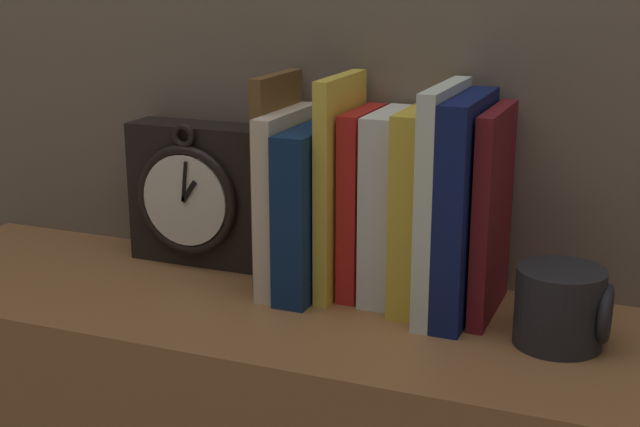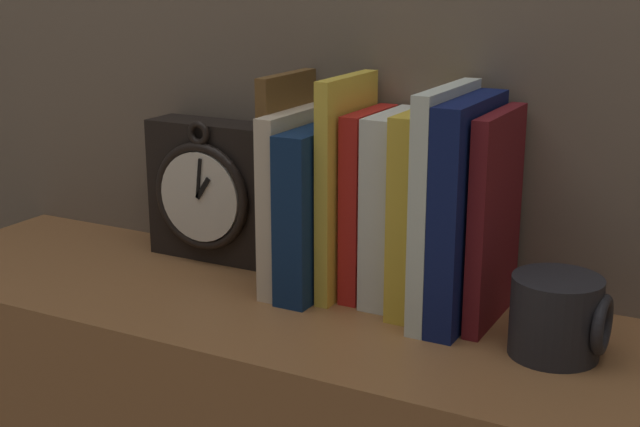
{
  "view_description": "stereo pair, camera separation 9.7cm",
  "coord_description": "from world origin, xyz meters",
  "views": [
    {
      "loc": [
        0.35,
        -0.86,
        1.19
      ],
      "look_at": [
        0.0,
        0.0,
        0.92
      ],
      "focal_mm": 50.0,
      "sensor_mm": 36.0,
      "label": 1
    },
    {
      "loc": [
        0.44,
        -0.82,
        1.19
      ],
      "look_at": [
        0.0,
        0.0,
        0.92
      ],
      "focal_mm": 50.0,
      "sensor_mm": 36.0,
      "label": 2
    }
  ],
  "objects": [
    {
      "name": "book_slot3_yellow",
      "position": [
        -0.01,
        0.08,
        0.94
      ],
      "size": [
        0.02,
        0.13,
        0.26
      ],
      "color": "yellow",
      "rests_on": "bookshelf"
    },
    {
      "name": "book_slot4_red",
      "position": [
        0.02,
        0.08,
        0.92
      ],
      "size": [
        0.02,
        0.11,
        0.22
      ],
      "color": "red",
      "rests_on": "bookshelf"
    },
    {
      "name": "clock",
      "position": [
        -0.21,
        0.11,
        0.9
      ],
      "size": [
        0.18,
        0.07,
        0.19
      ],
      "color": "black",
      "rests_on": "bookshelf"
    },
    {
      "name": "book_slot2_navy",
      "position": [
        -0.04,
        0.06,
        0.91
      ],
      "size": [
        0.04,
        0.15,
        0.2
      ],
      "color": "navy",
      "rests_on": "bookshelf"
    },
    {
      "name": "mug",
      "position": [
        0.26,
        0.01,
        0.85
      ],
      "size": [
        0.1,
        0.09,
        0.08
      ],
      "color": "#232328",
      "rests_on": "bookshelf"
    },
    {
      "name": "book_slot9_maroon",
      "position": [
        0.17,
        0.07,
        0.92
      ],
      "size": [
        0.02,
        0.14,
        0.23
      ],
      "color": "maroon",
      "rests_on": "bookshelf"
    },
    {
      "name": "book_slot6_yellow",
      "position": [
        0.09,
        0.07,
        0.92
      ],
      "size": [
        0.03,
        0.13,
        0.23
      ],
      "color": "gold",
      "rests_on": "bookshelf"
    },
    {
      "name": "book_slot5_white",
      "position": [
        0.05,
        0.08,
        0.92
      ],
      "size": [
        0.04,
        0.12,
        0.22
      ],
      "color": "silver",
      "rests_on": "bookshelf"
    },
    {
      "name": "book_slot1_cream",
      "position": [
        -0.07,
        0.07,
        0.91
      ],
      "size": [
        0.02,
        0.15,
        0.21
      ],
      "color": "beige",
      "rests_on": "bookshelf"
    },
    {
      "name": "book_slot8_navy",
      "position": [
        0.15,
        0.06,
        0.93
      ],
      "size": [
        0.03,
        0.16,
        0.24
      ],
      "color": "navy",
      "rests_on": "bookshelf"
    },
    {
      "name": "book_slot0_brown",
      "position": [
        -0.09,
        0.08,
        0.93
      ],
      "size": [
        0.01,
        0.12,
        0.25
      ],
      "color": "brown",
      "rests_on": "bookshelf"
    },
    {
      "name": "book_slot7_white",
      "position": [
        0.12,
        0.06,
        0.93
      ],
      "size": [
        0.02,
        0.16,
        0.25
      ],
      "color": "white",
      "rests_on": "bookshelf"
    }
  ]
}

